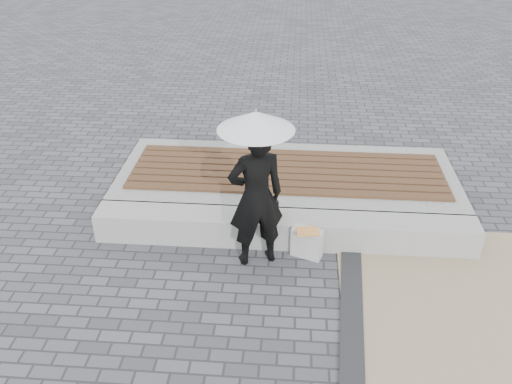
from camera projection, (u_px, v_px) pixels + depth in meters
ground at (279, 328)px, 5.82m from camera, size 80.00×80.00×0.00m
edging_band at (352, 367)px, 5.33m from camera, size 0.61×5.20×0.04m
seating_ledge at (284, 229)px, 7.09m from camera, size 5.00×0.45×0.40m
timber_platform at (287, 184)px, 8.11m from camera, size 5.00×2.00×0.40m
timber_decking at (287, 171)px, 8.00m from camera, size 4.60×1.40×0.04m
woman at (256, 197)px, 6.37m from camera, size 0.79×0.65×1.87m
parasol at (256, 121)px, 5.87m from camera, size 0.87×0.87×1.12m
handbag at (265, 209)px, 6.92m from camera, size 0.34×0.23×0.23m
canvas_tote at (307, 243)px, 6.81m from camera, size 0.42×0.29×0.41m
magazine at (308, 231)px, 6.66m from camera, size 0.31×0.24×0.01m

